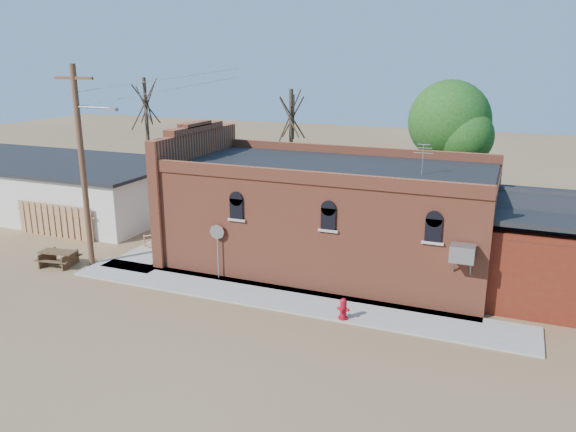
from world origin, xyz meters
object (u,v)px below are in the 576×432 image
at_px(utility_pole, 83,163).
at_px(trash_barrel, 174,247).
at_px(stop_sign, 217,237).
at_px(fire_hydrant, 343,309).
at_px(picnic_table, 58,256).
at_px(brick_bar, 324,214).

bearing_deg(utility_pole, trash_barrel, 40.10).
bearing_deg(stop_sign, fire_hydrant, -3.80).
relative_size(fire_hydrant, trash_barrel, 1.12).
relative_size(fire_hydrant, stop_sign, 0.34).
xyz_separation_m(fire_hydrant, picnic_table, (-13.77, 0.50, -0.03)).
xyz_separation_m(utility_pole, picnic_table, (-1.36, -0.70, -4.32)).
bearing_deg(stop_sign, picnic_table, -157.75).
bearing_deg(brick_bar, stop_sign, -133.47).
height_order(utility_pole, trash_barrel, utility_pole).
bearing_deg(picnic_table, utility_pole, 18.26).
relative_size(brick_bar, utility_pole, 1.82).
height_order(fire_hydrant, trash_barrel, fire_hydrant).
distance_m(trash_barrel, picnic_table, 5.22).
height_order(stop_sign, trash_barrel, stop_sign).
height_order(utility_pole, fire_hydrant, utility_pole).
bearing_deg(fire_hydrant, brick_bar, 138.77).
xyz_separation_m(utility_pole, fire_hydrant, (12.41, -1.20, -4.30)).
xyz_separation_m(brick_bar, fire_hydrant, (2.63, -5.50, -1.86)).
relative_size(brick_bar, stop_sign, 6.85).
xyz_separation_m(trash_barrel, picnic_table, (-4.20, -3.10, 0.01)).
distance_m(brick_bar, picnic_table, 12.36).
relative_size(stop_sign, picnic_table, 1.32).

